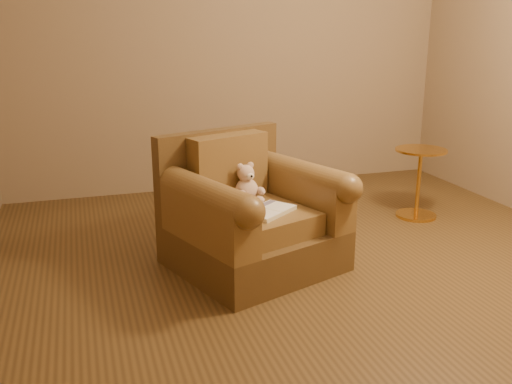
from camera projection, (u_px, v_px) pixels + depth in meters
name	position (u px, v px, depth m)	size (l,w,h in m)	color
floor	(317.00, 268.00, 3.51)	(4.00, 4.00, 0.00)	brown
armchair	(250.00, 217.00, 3.49)	(1.13, 1.10, 0.81)	#543A1C
teddy_bear	(248.00, 187.00, 3.52)	(0.18, 0.21, 0.25)	#CDA78F
guidebook	(269.00, 211.00, 3.33)	(0.37, 0.35, 0.03)	beige
side_table	(419.00, 181.00, 4.38)	(0.39, 0.39, 0.54)	gold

